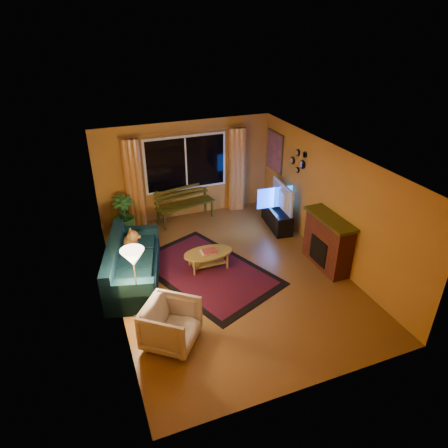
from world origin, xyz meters
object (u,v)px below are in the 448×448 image
object	(u,v)px
bench	(186,212)
floor_lamp	(136,285)
armchair	(171,323)
coffee_table	(208,260)
tv_console	(277,218)
sofa	(133,263)

from	to	relation	value
bench	floor_lamp	bearing A→B (deg)	-131.31
armchair	coffee_table	world-z (taller)	armchair
armchair	tv_console	distance (m)	4.55
bench	floor_lamp	xyz separation A→B (m)	(-1.81, -3.24, 0.46)
armchair	floor_lamp	world-z (taller)	floor_lamp
armchair	tv_console	size ratio (longest dim) A/B	0.69
coffee_table	floor_lamp	bearing A→B (deg)	-148.72
tv_console	floor_lamp	bearing A→B (deg)	-144.00
armchair	coffee_table	xyz separation A→B (m)	(1.27, 1.83, -0.23)
armchair	tv_console	bearing A→B (deg)	-11.97
tv_console	sofa	bearing A→B (deg)	-157.28
sofa	bench	bearing A→B (deg)	66.51
bench	sofa	distance (m)	2.77
sofa	floor_lamp	world-z (taller)	floor_lamp
coffee_table	sofa	bearing A→B (deg)	177.24
bench	tv_console	xyz separation A→B (m)	(2.04, -1.15, 0.02)
bench	coffee_table	world-z (taller)	bench
coffee_table	tv_console	world-z (taller)	tv_console
floor_lamp	coffee_table	size ratio (longest dim) A/B	1.32
armchair	coffee_table	bearing A→B (deg)	3.19
bench	armchair	xyz separation A→B (m)	(-1.43, -4.08, 0.19)
bench	armchair	world-z (taller)	armchair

